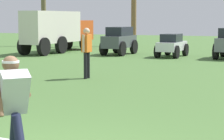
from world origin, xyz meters
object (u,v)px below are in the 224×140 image
at_px(parked_car_slot_a, 119,40).
at_px(parked_car_slot_b, 172,45).
at_px(teammate_near_sideline, 87,48).
at_px(box_truck, 57,29).
at_px(frisbee_in_flight, 16,107).
at_px(frisbee_thrower, 14,106).

height_order(parked_car_slot_a, parked_car_slot_b, parked_car_slot_a).
bearing_deg(parked_car_slot_a, parked_car_slot_b, -6.93).
xyz_separation_m(teammate_near_sideline, box_truck, (-5.64, 8.77, 0.29)).
xyz_separation_m(frisbee_in_flight, box_truck, (-7.70, 15.82, 0.61)).
xyz_separation_m(frisbee_thrower, teammate_near_sideline, (-2.47, 7.71, 0.15)).
bearing_deg(frisbee_in_flight, box_truck, 115.96).
relative_size(frisbee_thrower, parked_car_slot_a, 0.58).
xyz_separation_m(frisbee_thrower, parked_car_slot_a, (-4.50, 16.30, -0.05)).
height_order(frisbee_thrower, teammate_near_sideline, teammate_near_sideline).
relative_size(teammate_near_sideline, parked_car_slot_a, 0.65).
bearing_deg(box_truck, frisbee_thrower, -63.78).
relative_size(frisbee_thrower, frisbee_in_flight, 4.37).
height_order(frisbee_in_flight, parked_car_slot_b, parked_car_slot_b).
bearing_deg(teammate_near_sideline, parked_car_slot_b, 84.79).
bearing_deg(frisbee_thrower, box_truck, 116.22).
relative_size(teammate_near_sideline, box_truck, 0.26).
relative_size(frisbee_thrower, parked_car_slot_b, 0.62).
bearing_deg(parked_car_slot_b, box_truck, 175.39).
xyz_separation_m(parked_car_slot_a, parked_car_slot_b, (2.79, -0.34, -0.18)).
distance_m(frisbee_thrower, frisbee_in_flight, 0.79).
relative_size(frisbee_in_flight, teammate_near_sideline, 0.21).
bearing_deg(box_truck, parked_car_slot_b, -4.61).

